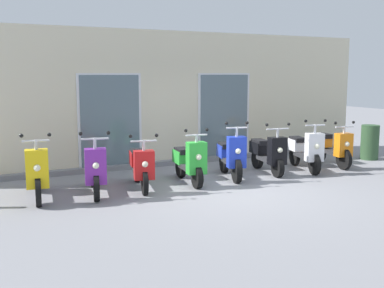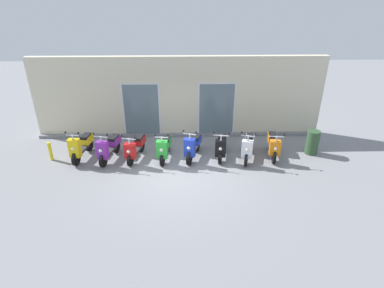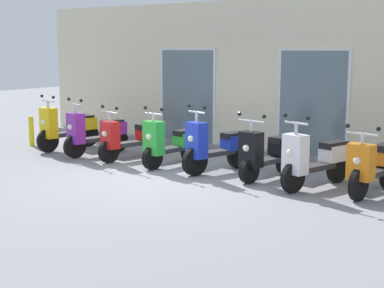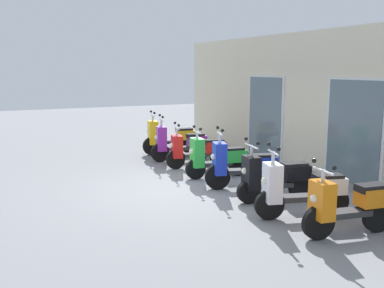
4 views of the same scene
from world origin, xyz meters
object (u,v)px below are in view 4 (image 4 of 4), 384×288
at_px(scooter_green, 216,158).
at_px(scooter_white, 301,189).
at_px(scooter_yellow, 169,137).
at_px(scooter_orange, 349,204).
at_px(curb_bollard, 152,137).
at_px(scooter_blue, 242,166).
at_px(scooter_purple, 179,143).
at_px(scooter_black, 274,177).
at_px(scooter_red, 197,150).

height_order(scooter_green, scooter_white, scooter_white).
xyz_separation_m(scooter_yellow, scooter_orange, (7.07, -0.05, -0.02)).
distance_m(scooter_green, curb_bollard, 4.18).
xyz_separation_m(scooter_blue, curb_bollard, (-5.22, -0.03, -0.14)).
bearing_deg(curb_bollard, scooter_orange, 0.36).
bearing_deg(scooter_orange, curb_bollard, -179.64).
xyz_separation_m(scooter_purple, scooter_white, (5.09, -0.04, -0.00)).
xyz_separation_m(scooter_purple, curb_bollard, (-2.15, 0.03, -0.15)).
bearing_deg(scooter_black, scooter_orange, -1.01).
bearing_deg(scooter_green, scooter_yellow, 177.90).
height_order(scooter_yellow, scooter_red, scooter_yellow).
height_order(scooter_blue, scooter_orange, scooter_blue).
bearing_deg(scooter_black, curb_bollard, -179.22).
bearing_deg(scooter_red, scooter_green, -2.29).
relative_size(scooter_purple, scooter_black, 1.06).
bearing_deg(scooter_purple, scooter_green, 0.75).
bearing_deg(curb_bollard, scooter_purple, -0.91).
bearing_deg(scooter_blue, scooter_red, 179.81).
relative_size(scooter_purple, scooter_blue, 1.01).
height_order(scooter_green, scooter_blue, scooter_blue).
bearing_deg(scooter_white, scooter_black, 170.91).
xyz_separation_m(scooter_white, scooter_orange, (0.95, 0.12, -0.01)).
height_order(scooter_purple, scooter_black, scooter_purple).
bearing_deg(scooter_yellow, scooter_red, -1.99).
bearing_deg(scooter_orange, scooter_red, -179.82).
distance_m(scooter_yellow, curb_bollard, 1.13).
xyz_separation_m(scooter_green, scooter_blue, (1.05, 0.04, 0.02)).
distance_m(scooter_green, scooter_black, 2.09).
bearing_deg(scooter_purple, scooter_yellow, 172.35).
xyz_separation_m(scooter_green, curb_bollard, (-4.17, 0.01, -0.12)).
bearing_deg(scooter_yellow, scooter_green, -2.10).
bearing_deg(scooter_orange, scooter_yellow, 179.57).
xyz_separation_m(scooter_red, scooter_white, (4.13, -0.11, 0.03)).
distance_m(scooter_green, scooter_white, 3.06).
height_order(scooter_green, curb_bollard, scooter_green).
relative_size(scooter_blue, scooter_orange, 1.02).
height_order(scooter_purple, curb_bollard, scooter_purple).
distance_m(scooter_blue, curb_bollard, 5.22).
relative_size(scooter_purple, curb_bollard, 2.28).
height_order(scooter_green, scooter_orange, scooter_green).
relative_size(scooter_yellow, scooter_blue, 1.03).
distance_m(scooter_blue, scooter_white, 2.02).
bearing_deg(scooter_green, scooter_black, 2.55).
relative_size(scooter_yellow, scooter_white, 1.02).
distance_m(scooter_purple, curb_bollard, 2.15).
height_order(scooter_red, scooter_blue, scooter_blue).
bearing_deg(scooter_black, scooter_purple, -178.34).
distance_m(scooter_white, curb_bollard, 7.24).
bearing_deg(scooter_orange, scooter_white, -172.71).
xyz_separation_m(scooter_blue, scooter_orange, (2.97, 0.02, 0.00)).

